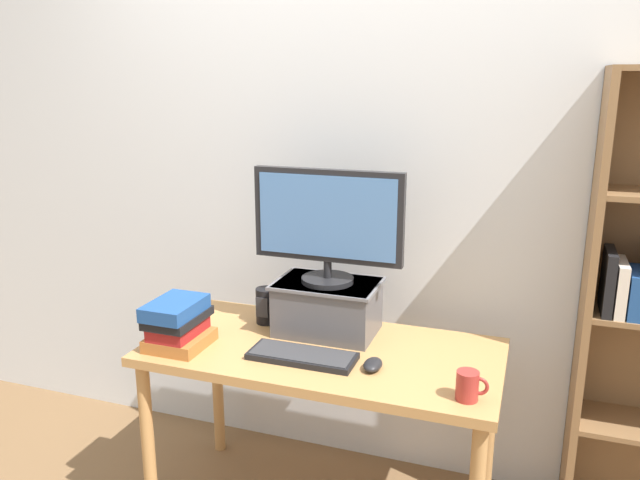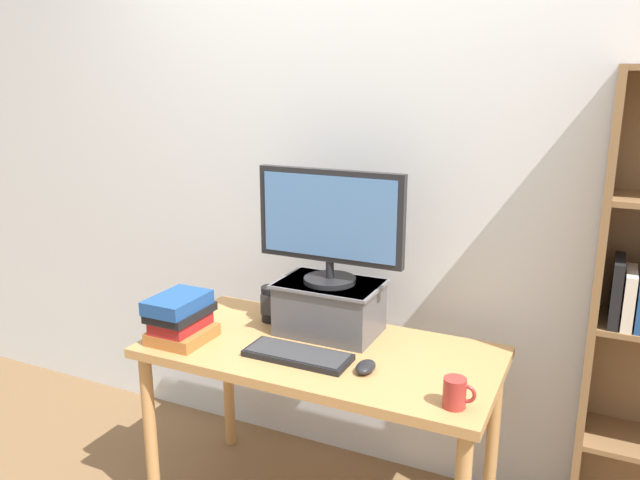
# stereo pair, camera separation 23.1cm
# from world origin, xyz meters

# --- Properties ---
(back_wall) EXTENTS (7.00, 0.08, 2.60)m
(back_wall) POSITION_xyz_m (0.00, 0.50, 1.30)
(back_wall) COLOR silver
(back_wall) RESTS_ON ground_plane
(desk) EXTENTS (1.33, 0.65, 0.73)m
(desk) POSITION_xyz_m (0.00, 0.00, 0.65)
(desk) COLOR #B7844C
(desk) RESTS_ON ground_plane
(riser_box) EXTENTS (0.41, 0.28, 0.21)m
(riser_box) POSITION_xyz_m (-0.03, 0.15, 0.85)
(riser_box) COLOR #515156
(riser_box) RESTS_ON desk
(computer_monitor) EXTENTS (0.59, 0.21, 0.45)m
(computer_monitor) POSITION_xyz_m (-0.03, 0.15, 1.19)
(computer_monitor) COLOR black
(computer_monitor) RESTS_ON riser_box
(keyboard) EXTENTS (0.39, 0.15, 0.02)m
(keyboard) POSITION_xyz_m (-0.04, -0.12, 0.75)
(keyboard) COLOR black
(keyboard) RESTS_ON desk
(computer_mouse) EXTENTS (0.06, 0.10, 0.04)m
(computer_mouse) POSITION_xyz_m (0.23, -0.11, 0.75)
(computer_mouse) COLOR black
(computer_mouse) RESTS_ON desk
(book_stack) EXTENTS (0.20, 0.26, 0.18)m
(book_stack) POSITION_xyz_m (-0.52, -0.17, 0.82)
(book_stack) COLOR #AD662D
(book_stack) RESTS_ON desk
(coffee_mug) EXTENTS (0.10, 0.07, 0.10)m
(coffee_mug) POSITION_xyz_m (0.56, -0.22, 0.78)
(coffee_mug) COLOR #9E2D28
(coffee_mug) RESTS_ON desk
(desk_speaker) EXTENTS (0.09, 0.09, 0.15)m
(desk_speaker) POSITION_xyz_m (-0.30, 0.16, 0.81)
(desk_speaker) COLOR black
(desk_speaker) RESTS_ON desk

